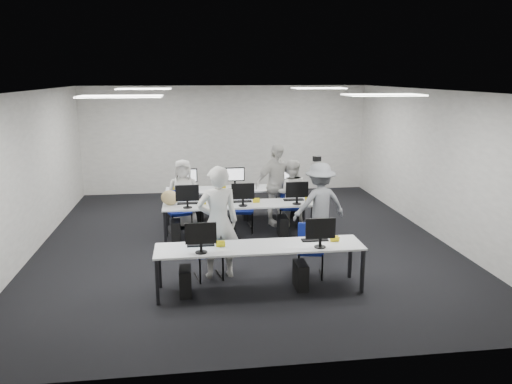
{
  "coord_description": "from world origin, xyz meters",
  "views": [
    {
      "loc": [
        -1.02,
        -9.59,
        3.29
      ],
      "look_at": [
        0.27,
        0.05,
        1.0
      ],
      "focal_mm": 35.0,
      "sensor_mm": 36.0,
      "label": 1
    }
  ],
  "objects": [
    {
      "name": "chair_3",
      "position": [
        0.08,
        0.69,
        0.27
      ],
      "size": [
        0.49,
        0.53,
        0.87
      ],
      "rotation": [
        0.0,
        0.0,
        -0.16
      ],
      "color": "navy",
      "rests_on": "ground"
    },
    {
      "name": "chair_6",
      "position": [
        0.06,
        1.0,
        0.27
      ],
      "size": [
        0.44,
        0.48,
        0.85
      ],
      "rotation": [
        0.0,
        0.0,
        0.07
      ],
      "color": "navy",
      "rests_on": "ground"
    },
    {
      "name": "equipment_front",
      "position": [
        -0.19,
        -2.42,
        0.36
      ],
      "size": [
        2.51,
        0.41,
        1.19
      ],
      "color": "#0E6CB7",
      "rests_on": "desk_front"
    },
    {
      "name": "chair_5",
      "position": [
        -1.06,
        1.16,
        0.26
      ],
      "size": [
        0.5,
        0.53,
        0.82
      ],
      "rotation": [
        0.0,
        0.0,
        -0.27
      ],
      "color": "navy",
      "rests_on": "ground"
    },
    {
      "name": "desk_mid",
      "position": [
        0.0,
        0.2,
        0.68
      ],
      "size": [
        3.2,
        0.7,
        0.73
      ],
      "color": "silver",
      "rests_on": "ground"
    },
    {
      "name": "chair_4",
      "position": [
        1.12,
        0.85,
        0.27
      ],
      "size": [
        0.5,
        0.53,
        0.86
      ],
      "rotation": [
        0.0,
        0.0,
        -0.18
      ],
      "color": "navy",
      "rests_on": "ground"
    },
    {
      "name": "handbag",
      "position": [
        -1.45,
        0.28,
        0.88
      ],
      "size": [
        0.43,
        0.34,
        0.3
      ],
      "primitive_type": "ellipsoid",
      "rotation": [
        0.0,
        0.0,
        -0.33
      ],
      "color": "#A78556",
      "rests_on": "desk_mid"
    },
    {
      "name": "student_1",
      "position": [
        1.17,
        0.92,
        0.74
      ],
      "size": [
        0.84,
        0.73,
        1.49
      ],
      "primitive_type": "imported",
      "rotation": [
        0.0,
        0.0,
        2.88
      ],
      "color": "beige",
      "rests_on": "ground"
    },
    {
      "name": "dslr_camera",
      "position": [
        1.43,
        -0.22,
        1.7
      ],
      "size": [
        0.17,
        0.2,
        0.1
      ],
      "primitive_type": "cube",
      "rotation": [
        0.0,
        0.0,
        3.32
      ],
      "color": "black",
      "rests_on": "photographer"
    },
    {
      "name": "desk_front",
      "position": [
        0.0,
        -2.4,
        0.68
      ],
      "size": [
        3.2,
        0.7,
        0.73
      ],
      "color": "silver",
      "rests_on": "ground"
    },
    {
      "name": "chair_1",
      "position": [
        0.92,
        -1.91,
        0.27
      ],
      "size": [
        0.49,
        0.53,
        0.86
      ],
      "rotation": [
        0.0,
        0.0,
        -0.18
      ],
      "color": "navy",
      "rests_on": "ground"
    },
    {
      "name": "equipment_back",
      "position": [
        0.19,
        1.62,
        0.36
      ],
      "size": [
        2.91,
        0.41,
        1.19
      ],
      "color": "white",
      "rests_on": "desk_back"
    },
    {
      "name": "chair_2",
      "position": [
        -1.28,
        0.67,
        0.29
      ],
      "size": [
        0.56,
        0.59,
        0.91
      ],
      "rotation": [
        0.0,
        0.0,
        0.28
      ],
      "color": "navy",
      "rests_on": "ground"
    },
    {
      "name": "room",
      "position": [
        0.0,
        0.0,
        1.5
      ],
      "size": [
        9.0,
        9.02,
        3.0
      ],
      "color": "black",
      "rests_on": "ground"
    },
    {
      "name": "chair_0",
      "position": [
        -0.78,
        -1.78,
        0.27
      ],
      "size": [
        0.5,
        0.53,
        0.86
      ],
      "rotation": [
        0.0,
        0.0,
        0.21
      ],
      "color": "navy",
      "rests_on": "ground"
    },
    {
      "name": "desk_back",
      "position": [
        0.0,
        1.6,
        0.68
      ],
      "size": [
        3.2,
        0.7,
        0.73
      ],
      "color": "silver",
      "rests_on": "ground"
    },
    {
      "name": "ceiling_panels",
      "position": [
        0.0,
        0.0,
        2.98
      ],
      "size": [
        5.2,
        4.6,
        0.02
      ],
      "color": "white",
      "rests_on": "room"
    },
    {
      "name": "student_0",
      "position": [
        -0.6,
        -1.76,
        0.94
      ],
      "size": [
        0.74,
        0.54,
        1.88
      ],
      "primitive_type": "imported",
      "rotation": [
        0.0,
        0.0,
        3.28
      ],
      "color": "beige",
      "rests_on": "ground"
    },
    {
      "name": "chair_7",
      "position": [
        1.25,
        1.08,
        0.31
      ],
      "size": [
        0.51,
        0.55,
        0.99
      ],
      "rotation": [
        0.0,
        0.0,
        -0.05
      ],
      "color": "navy",
      "rests_on": "ground"
    },
    {
      "name": "photographer",
      "position": [
        1.46,
        -0.4,
        0.82
      ],
      "size": [
        1.15,
        0.79,
        1.64
      ],
      "primitive_type": "imported",
      "rotation": [
        0.0,
        0.0,
        3.32
      ],
      "color": "slate",
      "rests_on": "ground"
    },
    {
      "name": "equipment_mid",
      "position": [
        -0.19,
        0.18,
        0.36
      ],
      "size": [
        2.91,
        0.41,
        1.19
      ],
      "color": "white",
      "rests_on": "desk_mid"
    },
    {
      "name": "student_3",
      "position": [
        0.86,
        1.07,
        0.91
      ],
      "size": [
        1.16,
        0.85,
        1.83
      ],
      "primitive_type": "imported",
      "rotation": [
        0.0,
        0.0,
        0.43
      ],
      "color": "beige",
      "rests_on": "ground"
    },
    {
      "name": "student_2",
      "position": [
        -1.19,
        1.11,
        0.76
      ],
      "size": [
        0.75,
        0.5,
        1.51
      ],
      "primitive_type": "imported",
      "rotation": [
        0.0,
        0.0,
        -0.03
      ],
      "color": "beige",
      "rests_on": "ground"
    }
  ]
}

